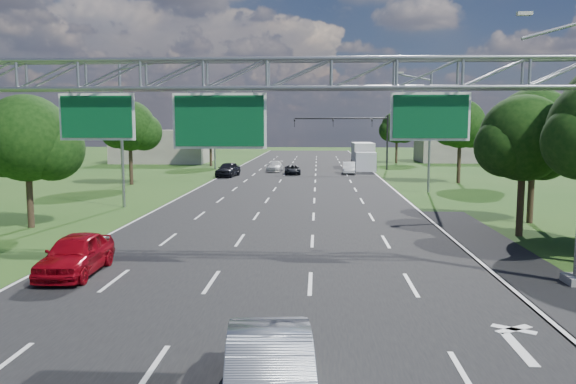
# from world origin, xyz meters

# --- Properties ---
(ground) EXTENTS (220.00, 220.00, 0.00)m
(ground) POSITION_xyz_m (0.00, 30.00, 0.00)
(ground) COLOR #234B16
(ground) RESTS_ON ground
(road) EXTENTS (18.00, 180.00, 0.02)m
(road) POSITION_xyz_m (0.00, 30.00, 0.00)
(road) COLOR black
(road) RESTS_ON ground
(road_flare) EXTENTS (3.00, 30.00, 0.02)m
(road_flare) POSITION_xyz_m (10.20, 14.00, 0.00)
(road_flare) COLOR black
(road_flare) RESTS_ON ground
(sign_gantry) EXTENTS (23.50, 1.00, 9.56)m
(sign_gantry) POSITION_xyz_m (0.33, 12.00, 6.89)
(sign_gantry) COLOR gray
(sign_gantry) RESTS_ON ground
(traffic_signal) EXTENTS (12.21, 0.24, 7.00)m
(traffic_signal) POSITION_xyz_m (7.48, 65.00, 5.17)
(traffic_signal) COLOR black
(traffic_signal) RESTS_ON ground
(streetlight_l_near) EXTENTS (2.97, 0.22, 10.16)m
(streetlight_l_near) POSITION_xyz_m (-11.30, 30.00, 5.58)
(streetlight_l_near) COLOR gray
(streetlight_l_near) RESTS_ON ground
(streetlight_l_far) EXTENTS (2.97, 0.22, 10.16)m
(streetlight_l_far) POSITION_xyz_m (-11.30, 65.00, 5.58)
(streetlight_l_far) COLOR gray
(streetlight_l_far) RESTS_ON ground
(streetlight_r_mid) EXTENTS (2.97, 0.22, 10.16)m
(streetlight_r_mid) POSITION_xyz_m (11.30, 40.00, 5.58)
(streetlight_r_mid) COLOR gray
(streetlight_r_mid) RESTS_ON ground
(tree_verge_la) EXTENTS (5.76, 4.80, 7.40)m
(tree_verge_la) POSITION_xyz_m (-13.92, 22.04, 4.76)
(tree_verge_la) COLOR #2D2116
(tree_verge_la) RESTS_ON ground
(tree_verge_lb) EXTENTS (5.76, 4.80, 8.06)m
(tree_verge_lb) POSITION_xyz_m (-15.92, 45.04, 5.41)
(tree_verge_lb) COLOR #2D2116
(tree_verge_lb) RESTS_ON ground
(tree_verge_lc) EXTENTS (5.76, 4.80, 7.62)m
(tree_verge_lc) POSITION_xyz_m (-12.92, 70.04, 4.98)
(tree_verge_lc) COLOR #2D2116
(tree_verge_lc) RESTS_ON ground
(tree_verge_rd) EXTENTS (5.76, 4.80, 8.28)m
(tree_verge_rd) POSITION_xyz_m (16.08, 48.04, 5.63)
(tree_verge_rd) COLOR #2D2116
(tree_verge_rd) RESTS_ON ground
(tree_verge_re) EXTENTS (5.76, 4.80, 7.84)m
(tree_verge_re) POSITION_xyz_m (14.08, 78.04, 5.20)
(tree_verge_re) COLOR #2D2116
(tree_verge_re) RESTS_ON ground
(building_left) EXTENTS (14.00, 10.00, 5.00)m
(building_left) POSITION_xyz_m (-22.00, 78.00, 2.50)
(building_left) COLOR gray
(building_left) RESTS_ON ground
(building_right) EXTENTS (12.00, 9.00, 4.00)m
(building_right) POSITION_xyz_m (24.00, 82.00, 2.00)
(building_right) COLOR gray
(building_right) RESTS_ON ground
(red_coupe) EXTENTS (2.03, 4.69, 1.57)m
(red_coupe) POSITION_xyz_m (-7.21, 12.38, 0.79)
(red_coupe) COLOR #9C0713
(red_coupe) RESTS_ON ground
(silver_sedan) EXTENTS (2.20, 5.05, 1.62)m
(silver_sedan) POSITION_xyz_m (1.13, 2.26, 0.81)
(silver_sedan) COLOR #B5BAC1
(silver_sedan) RESTS_ON ground
(car_queue_a) EXTENTS (1.96, 4.38, 1.25)m
(car_queue_a) POSITION_xyz_m (-3.27, 61.31, 0.62)
(car_queue_a) COLOR silver
(car_queue_a) RESTS_ON ground
(car_queue_b) EXTENTS (2.09, 4.02, 1.08)m
(car_queue_b) POSITION_xyz_m (-0.92, 57.35, 0.54)
(car_queue_b) COLOR black
(car_queue_b) RESTS_ON ground
(car_queue_c) EXTENTS (2.54, 4.97, 1.62)m
(car_queue_c) POSITION_xyz_m (-8.00, 53.96, 0.81)
(car_queue_c) COLOR black
(car_queue_c) RESTS_ON ground
(car_queue_d) EXTENTS (1.62, 4.19, 1.36)m
(car_queue_d) POSITION_xyz_m (5.77, 58.73, 0.68)
(car_queue_d) COLOR white
(car_queue_d) RESTS_ON ground
(box_truck) EXTENTS (2.78, 9.06, 3.43)m
(box_truck) POSITION_xyz_m (8.00, 65.79, 1.65)
(box_truck) COLOR beige
(box_truck) RESTS_ON ground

